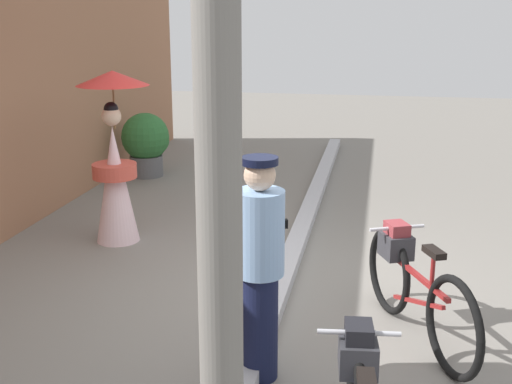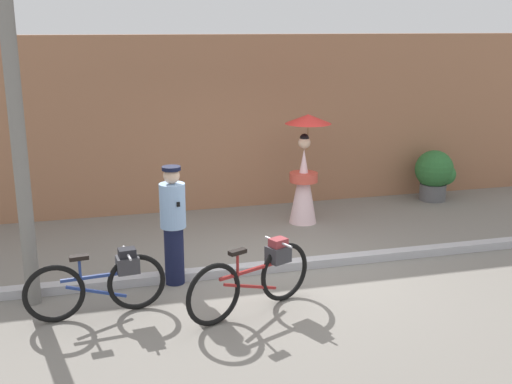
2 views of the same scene
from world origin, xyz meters
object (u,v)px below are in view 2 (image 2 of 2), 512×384
at_px(potted_plant_by_door, 435,173).
at_px(utility_pole, 16,111).
at_px(bicycle_near_officer, 102,282).
at_px(bicycle_far_side, 256,276).
at_px(person_officer, 173,222).
at_px(person_with_parasol, 304,170).

height_order(potted_plant_by_door, utility_pole, utility_pole).
xyz_separation_m(potted_plant_by_door, utility_pole, (-7.33, -2.99, 1.86)).
distance_m(bicycle_near_officer, bicycle_far_side, 1.83).
distance_m(bicycle_far_side, utility_pole, 3.40).
height_order(bicycle_near_officer, person_officer, person_officer).
relative_size(bicycle_far_side, person_with_parasol, 0.89).
bearing_deg(potted_plant_by_door, bicycle_far_side, -140.29).
bearing_deg(utility_pole, person_officer, 5.45).
distance_m(bicycle_far_side, person_officer, 1.43).
distance_m(person_officer, utility_pole, 2.38).
height_order(bicycle_near_officer, person_with_parasol, person_with_parasol).
bearing_deg(person_officer, bicycle_far_side, -52.53).
relative_size(bicycle_far_side, person_officer, 1.06).
height_order(person_with_parasol, utility_pole, utility_pole).
height_order(bicycle_far_side, potted_plant_by_door, potted_plant_by_door).
bearing_deg(bicycle_near_officer, bicycle_far_side, -11.14).
bearing_deg(bicycle_far_side, bicycle_near_officer, 168.86).
relative_size(person_officer, person_with_parasol, 0.84).
xyz_separation_m(bicycle_far_side, person_with_parasol, (1.73, 3.19, 0.51)).
height_order(bicycle_near_officer, utility_pole, utility_pole).
bearing_deg(bicycle_near_officer, person_with_parasol, 38.89).
xyz_separation_m(bicycle_near_officer, person_officer, (0.96, 0.74, 0.44)).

